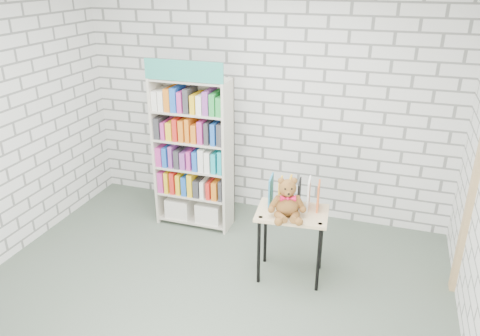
% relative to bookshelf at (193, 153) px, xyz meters
% --- Properties ---
extents(ground, '(4.50, 4.50, 0.00)m').
position_rel_bookshelf_xyz_m(ground, '(0.65, -1.36, -0.91)').
color(ground, '#4D5A4C').
rests_on(ground, ground).
extents(room_shell, '(4.52, 4.02, 2.81)m').
position_rel_bookshelf_xyz_m(room_shell, '(0.65, -1.36, 0.87)').
color(room_shell, silver).
rests_on(room_shell, ground).
extents(bookshelf, '(0.89, 0.35, 2.00)m').
position_rel_bookshelf_xyz_m(bookshelf, '(0.00, 0.00, 0.00)').
color(bookshelf, beige).
rests_on(bookshelf, ground).
extents(display_table, '(0.72, 0.53, 0.73)m').
position_rel_bookshelf_xyz_m(display_table, '(1.33, -0.70, -0.28)').
color(display_table, '#D3B27E').
rests_on(display_table, ground).
extents(table_books, '(0.49, 0.25, 0.28)m').
position_rel_bookshelf_xyz_m(table_books, '(1.32, -0.59, -0.04)').
color(table_books, teal).
rests_on(table_books, display_table).
extents(teddy_bear, '(0.35, 0.35, 0.39)m').
position_rel_bookshelf_xyz_m(teddy_bear, '(1.29, -0.81, -0.03)').
color(teddy_bear, brown).
rests_on(teddy_bear, display_table).
extents(door_trim, '(0.05, 0.12, 2.10)m').
position_rel_bookshelf_xyz_m(door_trim, '(2.88, -0.41, 0.14)').
color(door_trim, tan).
rests_on(door_trim, ground).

